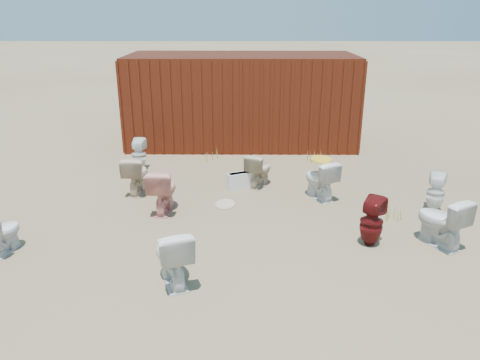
{
  "coord_description": "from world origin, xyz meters",
  "views": [
    {
      "loc": [
        0.07,
        -7.5,
        3.51
      ],
      "look_at": [
        0.0,
        0.6,
        0.55
      ],
      "focal_mm": 35.0,
      "sensor_mm": 36.0,
      "label": 1
    }
  ],
  "objects_px": {
    "shipping_container": "(241,100)",
    "toilet_back_a": "(139,154)",
    "toilet_back_beige_left": "(136,174)",
    "toilet_back_e": "(436,192)",
    "toilet_front_c": "(172,255)",
    "toilet_back_beige_right": "(259,170)",
    "toilet_front_maroon": "(372,222)",
    "toilet_front_pink": "(163,190)",
    "toilet_front_a": "(2,232)",
    "toilet_front_e": "(441,221)",
    "loose_tank": "(239,181)",
    "toilet_back_yellowlid": "(320,179)"
  },
  "relations": [
    {
      "from": "toilet_front_e",
      "to": "toilet_back_e",
      "type": "relative_size",
      "value": 1.16
    },
    {
      "from": "toilet_back_a",
      "to": "toilet_back_beige_right",
      "type": "height_order",
      "value": "toilet_back_a"
    },
    {
      "from": "toilet_back_beige_left",
      "to": "toilet_front_a",
      "type": "bearing_deg",
      "value": 61.95
    },
    {
      "from": "toilet_front_c",
      "to": "loose_tank",
      "type": "height_order",
      "value": "toilet_front_c"
    },
    {
      "from": "toilet_front_c",
      "to": "loose_tank",
      "type": "bearing_deg",
      "value": -124.46
    },
    {
      "from": "toilet_back_beige_left",
      "to": "toilet_back_e",
      "type": "xyz_separation_m",
      "value": [
        5.7,
        -0.83,
        -0.03
      ]
    },
    {
      "from": "toilet_back_beige_left",
      "to": "toilet_back_e",
      "type": "relative_size",
      "value": 1.1
    },
    {
      "from": "toilet_front_a",
      "to": "toilet_front_e",
      "type": "bearing_deg",
      "value": -167.08
    },
    {
      "from": "shipping_container",
      "to": "toilet_back_a",
      "type": "bearing_deg",
      "value": -134.43
    },
    {
      "from": "toilet_back_a",
      "to": "toilet_back_beige_left",
      "type": "height_order",
      "value": "toilet_back_beige_left"
    },
    {
      "from": "toilet_front_a",
      "to": "toilet_back_a",
      "type": "distance_m",
      "value": 4.13
    },
    {
      "from": "toilet_front_c",
      "to": "toilet_back_a",
      "type": "relative_size",
      "value": 1.12
    },
    {
      "from": "toilet_front_a",
      "to": "loose_tank",
      "type": "xyz_separation_m",
      "value": [
        3.57,
        2.71,
        -0.15
      ]
    },
    {
      "from": "toilet_front_c",
      "to": "toilet_back_beige_left",
      "type": "xyz_separation_m",
      "value": [
        -1.21,
        3.32,
        -0.02
      ]
    },
    {
      "from": "toilet_back_e",
      "to": "toilet_back_beige_right",
      "type": "bearing_deg",
      "value": 3.31
    },
    {
      "from": "toilet_front_a",
      "to": "toilet_back_e",
      "type": "height_order",
      "value": "toilet_back_e"
    },
    {
      "from": "shipping_container",
      "to": "toilet_back_beige_left",
      "type": "bearing_deg",
      "value": -118.55
    },
    {
      "from": "toilet_front_maroon",
      "to": "toilet_back_beige_left",
      "type": "relative_size",
      "value": 1.01
    },
    {
      "from": "toilet_back_beige_right",
      "to": "toilet_back_e",
      "type": "distance_m",
      "value": 3.45
    },
    {
      "from": "toilet_front_c",
      "to": "toilet_back_a",
      "type": "bearing_deg",
      "value": -93.8
    },
    {
      "from": "toilet_front_c",
      "to": "toilet_back_beige_left",
      "type": "height_order",
      "value": "toilet_front_c"
    },
    {
      "from": "toilet_front_maroon",
      "to": "toilet_back_e",
      "type": "distance_m",
      "value": 2.06
    },
    {
      "from": "toilet_front_pink",
      "to": "toilet_front_c",
      "type": "distance_m",
      "value": 2.46
    },
    {
      "from": "shipping_container",
      "to": "toilet_front_maroon",
      "type": "xyz_separation_m",
      "value": [
        2.07,
        -6.06,
        -0.8
      ]
    },
    {
      "from": "toilet_front_c",
      "to": "toilet_back_e",
      "type": "xyz_separation_m",
      "value": [
        4.49,
        2.49,
        -0.06
      ]
    },
    {
      "from": "toilet_front_e",
      "to": "toilet_back_beige_left",
      "type": "relative_size",
      "value": 1.06
    },
    {
      "from": "toilet_front_maroon",
      "to": "toilet_back_e",
      "type": "bearing_deg",
      "value": -102.05
    },
    {
      "from": "toilet_front_a",
      "to": "loose_tank",
      "type": "distance_m",
      "value": 4.49
    },
    {
      "from": "toilet_back_beige_right",
      "to": "toilet_front_c",
      "type": "bearing_deg",
      "value": 99.83
    },
    {
      "from": "shipping_container",
      "to": "toilet_back_a",
      "type": "xyz_separation_m",
      "value": [
        -2.35,
        -2.4,
        -0.83
      ]
    },
    {
      "from": "shipping_container",
      "to": "toilet_back_e",
      "type": "relative_size",
      "value": 8.4
    },
    {
      "from": "toilet_front_pink",
      "to": "toilet_back_yellowlid",
      "type": "distance_m",
      "value": 3.04
    },
    {
      "from": "toilet_back_beige_right",
      "to": "toilet_back_yellowlid",
      "type": "bearing_deg",
      "value": 178.17
    },
    {
      "from": "toilet_front_a",
      "to": "toilet_back_a",
      "type": "height_order",
      "value": "toilet_back_a"
    },
    {
      "from": "toilet_front_e",
      "to": "toilet_back_e",
      "type": "height_order",
      "value": "toilet_front_e"
    },
    {
      "from": "shipping_container",
      "to": "toilet_front_pink",
      "type": "height_order",
      "value": "shipping_container"
    },
    {
      "from": "toilet_front_pink",
      "to": "toilet_front_a",
      "type": "bearing_deg",
      "value": 39.3
    },
    {
      "from": "toilet_back_beige_left",
      "to": "loose_tank",
      "type": "bearing_deg",
      "value": -170.66
    },
    {
      "from": "shipping_container",
      "to": "toilet_back_a",
      "type": "distance_m",
      "value": 3.46
    },
    {
      "from": "toilet_back_beige_right",
      "to": "toilet_back_e",
      "type": "height_order",
      "value": "toilet_back_e"
    },
    {
      "from": "toilet_front_c",
      "to": "toilet_back_beige_right",
      "type": "relative_size",
      "value": 1.17
    },
    {
      "from": "toilet_front_maroon",
      "to": "toilet_front_c",
      "type": "bearing_deg",
      "value": 56.77
    },
    {
      "from": "loose_tank",
      "to": "toilet_front_maroon",
      "type": "bearing_deg",
      "value": -73.34
    },
    {
      "from": "toilet_front_a",
      "to": "toilet_front_e",
      "type": "height_order",
      "value": "toilet_front_e"
    },
    {
      "from": "toilet_front_a",
      "to": "toilet_back_e",
      "type": "bearing_deg",
      "value": -156.51
    },
    {
      "from": "shipping_container",
      "to": "toilet_back_e",
      "type": "xyz_separation_m",
      "value": [
        3.6,
        -4.69,
        -0.84
      ]
    },
    {
      "from": "toilet_front_c",
      "to": "toilet_back_beige_left",
      "type": "bearing_deg",
      "value": -90.81
    },
    {
      "from": "shipping_container",
      "to": "toilet_back_a",
      "type": "height_order",
      "value": "shipping_container"
    },
    {
      "from": "toilet_front_a",
      "to": "toilet_front_c",
      "type": "height_order",
      "value": "toilet_front_c"
    },
    {
      "from": "toilet_back_beige_right",
      "to": "toilet_back_yellowlid",
      "type": "relative_size",
      "value": 0.9
    }
  ]
}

